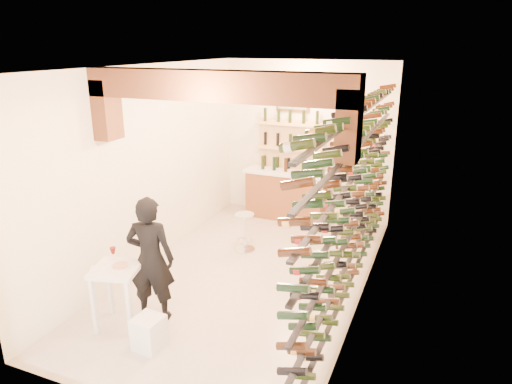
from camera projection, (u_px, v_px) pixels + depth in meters
ground at (249, 275)px, 7.27m from camera, size 6.00×6.00×0.00m
room_shell at (240, 138)px, 6.35m from camera, size 3.52×6.02×3.21m
wine_rack at (352, 194)px, 6.24m from camera, size 0.32×5.70×2.56m
back_counter at (286, 193)px, 9.54m from camera, size 1.70×0.62×1.29m
back_shelving at (290, 161)px, 9.56m from camera, size 1.40×0.31×2.73m
tasting_table at (117, 278)px, 5.82m from camera, size 0.70×0.70×1.00m
white_stool at (149, 333)px, 5.50m from camera, size 0.35×0.35×0.41m
person at (151, 259)px, 5.93m from camera, size 0.71×0.56×1.70m
chrome_barstool at (245, 229)px, 8.04m from camera, size 0.35×0.35×0.69m
crate_lower at (349, 229)px, 8.75m from camera, size 0.56×0.48×0.28m
crate_upper at (350, 216)px, 8.67m from camera, size 0.50×0.43×0.24m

